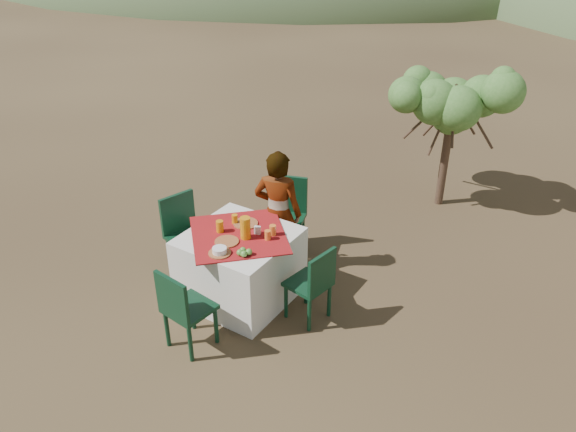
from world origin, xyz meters
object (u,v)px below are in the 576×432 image
object	(u,v)px
chair_left	(185,231)
shrub_tree	(457,109)
chair_near	(183,308)
chair_right	(314,282)
juice_pitcher	(245,228)
chair_far	(287,212)
table	(240,266)
person	(278,213)

from	to	relation	value
chair_left	shrub_tree	world-z (taller)	shrub_tree
chair_near	chair_left	distance (m)	1.33
chair_left	chair_right	size ratio (longest dim) A/B	1.11
shrub_tree	juice_pitcher	world-z (taller)	shrub_tree
chair_far	chair_left	size ratio (longest dim) A/B	1.02
table	person	size ratio (longest dim) A/B	0.90
table	person	bearing A→B (deg)	84.97
shrub_tree	juice_pitcher	distance (m)	3.43
chair_far	juice_pitcher	xyz separation A→B (m)	(0.18, -1.03, 0.36)
table	person	world-z (taller)	person
table	juice_pitcher	size ratio (longest dim) A/B	5.68
table	chair_near	xyz separation A→B (m)	(0.06, -0.93, 0.10)
chair_left	chair_near	bearing A→B (deg)	-123.72
chair_near	chair_right	xyz separation A→B (m)	(0.78, 1.00, -0.02)
chair_near	shrub_tree	world-z (taller)	shrub_tree
chair_near	person	bearing A→B (deg)	-83.45
person	juice_pitcher	xyz separation A→B (m)	(0.05, -0.65, 0.15)
chair_right	person	world-z (taller)	person
chair_right	shrub_tree	distance (m)	3.30
chair_left	person	xyz separation A→B (m)	(0.87, 0.56, 0.22)
table	person	distance (m)	0.72
chair_far	chair_near	world-z (taller)	chair_far
table	shrub_tree	xyz separation A→B (m)	(1.10, 3.23, 0.98)
table	chair_far	bearing A→B (deg)	94.64
chair_right	juice_pitcher	xyz separation A→B (m)	(-0.74, -0.09, 0.42)
shrub_tree	chair_left	bearing A→B (deg)	-121.19
table	juice_pitcher	xyz separation A→B (m)	(0.10, -0.02, 0.50)
table	shrub_tree	size ratio (longest dim) A/B	0.76
chair_left	table	bearing A→B (deg)	-80.03
chair_right	chair_left	bearing A→B (deg)	-80.25
chair_far	shrub_tree	xyz separation A→B (m)	(1.18, 2.21, 0.84)
table	chair_far	distance (m)	1.03
chair_right	shrub_tree	world-z (taller)	shrub_tree
chair_left	chair_far	bearing A→B (deg)	-22.75
chair_far	juice_pitcher	bearing A→B (deg)	-97.83
chair_far	juice_pitcher	distance (m)	1.11
juice_pitcher	chair_far	bearing A→B (deg)	100.12
chair_far	person	xyz separation A→B (m)	(0.14, -0.39, 0.21)
chair_far	person	world-z (taller)	person
chair_left	juice_pitcher	distance (m)	1.00
table	shrub_tree	bearing A→B (deg)	71.27
chair_far	juice_pitcher	size ratio (longest dim) A/B	4.06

